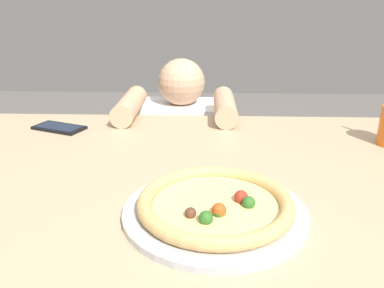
% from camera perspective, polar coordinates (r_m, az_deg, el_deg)
% --- Properties ---
extents(dining_table, '(1.32, 0.83, 0.75)m').
position_cam_1_polar(dining_table, '(0.95, -1.20, -9.42)').
color(dining_table, tan).
rests_on(dining_table, ground).
extents(pizza_near, '(0.33, 0.33, 0.04)m').
position_cam_1_polar(pizza_near, '(0.70, 3.43, -9.08)').
color(pizza_near, '#B7B7BC').
rests_on(pizza_near, dining_table).
extents(cell_phone, '(0.17, 0.12, 0.01)m').
position_cam_1_polar(cell_phone, '(1.21, -18.91, 2.29)').
color(cell_phone, black).
rests_on(cell_phone, dining_table).
extents(diner_seated, '(0.38, 0.51, 0.90)m').
position_cam_1_polar(diner_seated, '(1.60, -1.45, -4.92)').
color(diner_seated, '#333847').
rests_on(diner_seated, ground).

